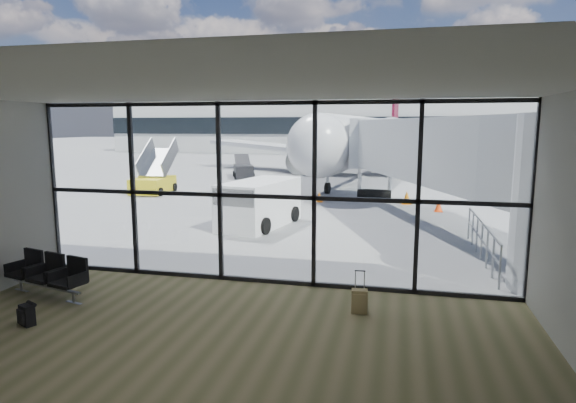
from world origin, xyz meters
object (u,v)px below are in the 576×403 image
at_px(suitcase, 359,301).
at_px(service_van, 258,203).
at_px(seating_row, 50,273).
at_px(backpack, 27,315).
at_px(belt_loader, 243,170).
at_px(airliner, 370,140).
at_px(mobile_stairs, 154,183).

height_order(suitcase, service_van, service_van).
xyz_separation_m(seating_row, suitcase, (7.10, 0.48, -0.27)).
relative_size(backpack, belt_loader, 0.12).
distance_m(airliner, service_van, 23.65).
height_order(seating_row, suitcase, seating_row).
height_order(backpack, mobile_stairs, mobile_stairs).
bearing_deg(mobile_stairs, suitcase, -55.32).
bearing_deg(service_van, backpack, -88.26).
bearing_deg(seating_row, backpack, -51.04).
bearing_deg(service_van, suitcase, -49.33).
bearing_deg(suitcase, service_van, 114.83).
xyz_separation_m(seating_row, service_van, (2.48, 8.66, 0.38)).
distance_m(seating_row, suitcase, 7.12).
height_order(service_van, belt_loader, service_van).
relative_size(suitcase, airliner, 0.03).
xyz_separation_m(service_van, mobile_stairs, (-8.76, 7.80, -0.30)).
relative_size(belt_loader, mobile_stairs, 1.03).
bearing_deg(seating_row, belt_loader, 112.09).
xyz_separation_m(suitcase, belt_loader, (-10.86, 25.26, 0.30)).
distance_m(suitcase, service_van, 9.41).
height_order(seating_row, mobile_stairs, mobile_stairs).
distance_m(airliner, mobile_stairs, 19.60).
xyz_separation_m(seating_row, backpack, (0.76, -1.62, -0.32)).
distance_m(suitcase, mobile_stairs, 20.84).
relative_size(seating_row, backpack, 4.77).
distance_m(backpack, belt_loader, 27.73).
height_order(backpack, suitcase, suitcase).
relative_size(service_van, mobile_stairs, 1.16).
relative_size(seating_row, service_van, 0.51).
distance_m(backpack, service_van, 10.45).
bearing_deg(belt_loader, backpack, -103.11).
height_order(airliner, belt_loader, airliner).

